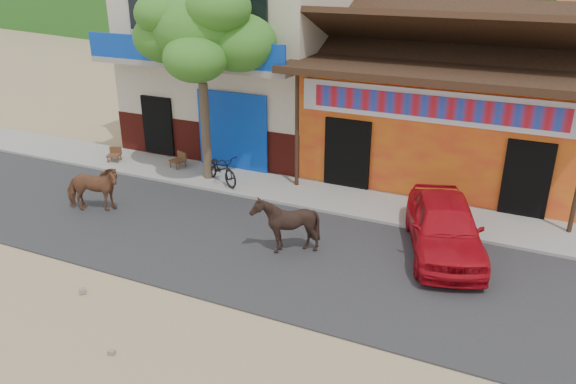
% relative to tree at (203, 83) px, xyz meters
% --- Properties ---
extents(ground, '(120.00, 120.00, 0.00)m').
position_rel_tree_xyz_m(ground, '(4.60, -5.80, -3.12)').
color(ground, '#9E825B').
rests_on(ground, ground).
extents(road, '(60.00, 5.00, 0.04)m').
position_rel_tree_xyz_m(road, '(4.60, -3.30, -3.10)').
color(road, '#28282B').
rests_on(road, ground).
extents(sidewalk, '(60.00, 2.00, 0.12)m').
position_rel_tree_xyz_m(sidewalk, '(4.60, 0.20, -3.06)').
color(sidewalk, gray).
rests_on(sidewalk, ground).
extents(dance_club, '(8.00, 6.00, 3.60)m').
position_rel_tree_xyz_m(dance_club, '(6.60, 4.20, -1.32)').
color(dance_club, orange).
rests_on(dance_club, ground).
extents(cafe_building, '(7.00, 6.00, 7.00)m').
position_rel_tree_xyz_m(cafe_building, '(-0.90, 4.20, 0.38)').
color(cafe_building, beige).
rests_on(cafe_building, ground).
extents(tree, '(3.00, 3.00, 6.00)m').
position_rel_tree_xyz_m(tree, '(0.00, 0.00, 0.00)').
color(tree, '#2D721E').
rests_on(tree, sidewalk).
extents(cow_tan, '(1.73, 1.29, 1.33)m').
position_rel_tree_xyz_m(cow_tan, '(-1.58, -3.34, -2.41)').
color(cow_tan, brown).
rests_on(cow_tan, road).
extents(cow_dark, '(1.50, 1.38, 1.43)m').
position_rel_tree_xyz_m(cow_dark, '(4.20, -3.22, -2.37)').
color(cow_dark, black).
rests_on(cow_dark, road).
extents(red_car, '(2.75, 4.26, 1.35)m').
position_rel_tree_xyz_m(red_car, '(7.63, -1.65, -2.40)').
color(red_car, red).
rests_on(red_car, road).
extents(scooter, '(1.83, 1.36, 0.92)m').
position_rel_tree_xyz_m(scooter, '(0.60, -0.20, -2.54)').
color(scooter, black).
rests_on(scooter, sidewalk).
extents(cafe_chair_left, '(0.56, 0.56, 0.94)m').
position_rel_tree_xyz_m(cafe_chair_left, '(-1.40, 0.35, -2.53)').
color(cafe_chair_left, '#4A3018').
rests_on(cafe_chair_left, sidewalk).
extents(cafe_chair_right, '(0.52, 0.52, 0.88)m').
position_rel_tree_xyz_m(cafe_chair_right, '(-3.73, -0.06, -2.56)').
color(cafe_chair_right, '#53291B').
rests_on(cafe_chair_right, sidewalk).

